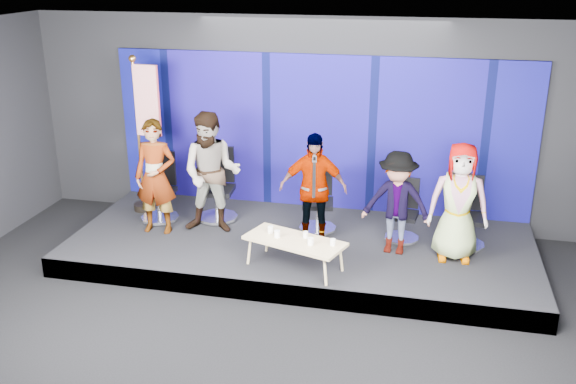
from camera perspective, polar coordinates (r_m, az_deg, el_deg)
name	(u,v)px	position (r m, az deg, el deg)	size (l,w,h in m)	color
ground	(259,346)	(7.87, -2.59, -13.49)	(10.00, 10.00, 0.00)	black
room_walls	(256,150)	(6.84, -2.90, 3.74)	(10.02, 8.02, 3.51)	black
riser	(301,247)	(9.93, 1.16, -4.96)	(7.00, 3.00, 0.30)	black
backdrop	(319,133)	(10.78, 2.77, 5.27)	(7.00, 0.08, 2.60)	#080D63
chair_a	(160,198)	(10.69, -11.32, -0.51)	(0.65, 0.65, 1.11)	silver
panelist_a	(156,177)	(10.03, -11.69, 1.32)	(0.65, 0.43, 1.79)	black
chair_b	(218,196)	(10.55, -6.25, -0.36)	(0.72, 0.72, 1.18)	silver
panelist_b	(212,173)	(9.89, -6.80, 1.68)	(0.93, 0.72, 1.90)	black
chair_c	(318,209)	(10.09, 2.68, -1.48)	(0.67, 0.67, 1.05)	silver
panelist_c	(313,189)	(9.44, 2.24, 0.27)	(1.00, 0.42, 1.70)	black
chair_d	(403,220)	(9.90, 10.19, -2.45)	(0.59, 0.59, 0.94)	silver
panelist_d	(397,203)	(9.28, 9.64, -0.96)	(0.99, 0.57, 1.53)	black
chair_e	(466,224)	(9.87, 15.55, -2.73)	(0.61, 0.61, 1.05)	silver
panelist_e	(458,202)	(9.24, 14.91, -0.87)	(0.83, 0.54, 1.70)	black
coffee_table	(295,242)	(8.82, 0.60, -4.45)	(1.49, 1.00, 0.42)	tan
mug_a	(271,230)	(9.00, -1.56, -3.36)	(0.08, 0.08, 0.10)	white
mug_b	(277,234)	(8.86, -0.97, -3.75)	(0.08, 0.08, 0.10)	white
mug_c	(305,235)	(8.85, 1.56, -3.82)	(0.07, 0.07, 0.09)	white
mug_d	(311,241)	(8.64, 2.02, -4.40)	(0.08, 0.08, 0.10)	white
mug_e	(333,242)	(8.64, 4.00, -4.47)	(0.07, 0.07, 0.09)	white
flag_stand	(145,132)	(10.76, -12.60, 5.26)	(0.60, 0.35, 2.62)	black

